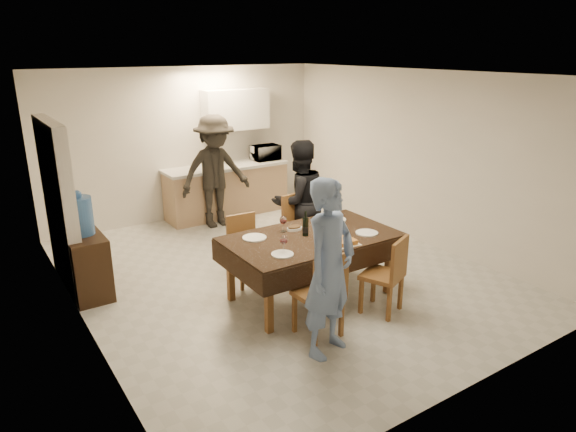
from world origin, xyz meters
The scene contains 33 objects.
floor centered at (0.00, 0.00, 0.00)m, with size 5.00×6.00×0.02m, color #BAB9B5.
ceiling centered at (0.00, 0.00, 2.60)m, with size 5.00×6.00×0.02m, color white.
wall_back centered at (0.00, 3.00, 1.30)m, with size 5.00×0.02×2.60m, color beige.
wall_front centered at (0.00, -3.00, 1.30)m, with size 5.00×0.02×2.60m, color beige.
wall_left centered at (-2.50, 0.00, 1.30)m, with size 0.02×6.00×2.60m, color beige.
wall_right centered at (2.50, 0.00, 1.30)m, with size 0.02×6.00×2.60m, color beige.
stub_partition centered at (-2.42, 1.20, 1.05)m, with size 0.15×1.40×2.10m, color silver.
kitchen_base_cabinet centered at (0.60, 2.68, 0.43)m, with size 2.20×0.60×0.86m, color tan.
kitchen_worktop centered at (0.60, 2.68, 0.89)m, with size 2.24×0.64×0.05m, color #BCBBB7.
upper_cabinet centered at (0.90, 2.82, 1.85)m, with size 1.20×0.34×0.70m, color silver.
dining_table centered at (-0.04, -0.78, 0.75)m, with size 2.01×1.18×0.78m.
chair_near_left centered at (-0.49, -1.62, 0.58)m, with size 0.45×0.45×0.52m.
chair_near_right centered at (0.41, -1.61, 0.56)m, with size 0.55×0.57×0.50m.
chair_far_left centered at (-0.49, -0.11, 0.54)m, with size 0.42×0.42×0.48m.
chair_far_right centered at (0.41, -0.12, 0.62)m, with size 0.54×0.54×0.55m.
console centered at (-2.28, 0.79, 0.39)m, with size 0.42×0.84×0.78m, color black.
water_jug centered at (-2.28, 0.79, 1.01)m, with size 0.30×0.30×0.46m, color #4479C7.
wine_bottle centered at (-0.09, -0.73, 0.93)m, with size 0.07×0.07×0.30m, color black, non-canonical shape.
water_pitcher centered at (0.31, -0.83, 0.88)m, with size 0.13×0.13×0.19m, color white.
savoury_tart centered at (0.06, -1.16, 0.81)m, with size 0.43×0.32×0.05m, color gold.
salad_bowl centered at (0.26, -0.60, 0.82)m, with size 0.18×0.18×0.07m, color white.
mushroom_dish centered at (-0.09, -0.50, 0.80)m, with size 0.18×0.18×0.03m, color white.
wine_glass_a centered at (-0.59, -1.03, 0.88)m, with size 0.09×0.09×0.20m, color white, non-canonical shape.
wine_glass_b centered at (0.51, -0.53, 0.88)m, with size 0.08×0.08×0.18m, color white, non-canonical shape.
wine_glass_c centered at (-0.24, -0.48, 0.89)m, with size 0.09×0.09×0.20m, color white, non-canonical shape.
plate_near_left centered at (-0.64, -1.08, 0.79)m, with size 0.24×0.24×0.01m, color white.
plate_near_right centered at (0.56, -1.08, 0.79)m, with size 0.27×0.27×0.02m, color white.
plate_far_left centered at (-0.64, -0.48, 0.79)m, with size 0.28×0.28×0.02m, color white.
plate_far_right centered at (0.56, -0.48, 0.79)m, with size 0.28×0.28×0.02m, color white.
microwave centered at (1.42, 2.68, 1.05)m, with size 0.50×0.34×0.28m, color silver.
person_near centered at (-0.59, -1.83, 0.89)m, with size 0.65×0.43×1.78m, color #6881B5.
person_far centered at (0.51, 0.27, 0.86)m, with size 0.83×0.65×1.72m, color black.
person_kitchen centered at (0.17, 2.23, 0.94)m, with size 1.21×0.70×1.87m, color black.
Camera 1 is at (-3.40, -5.35, 2.90)m, focal length 32.00 mm.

